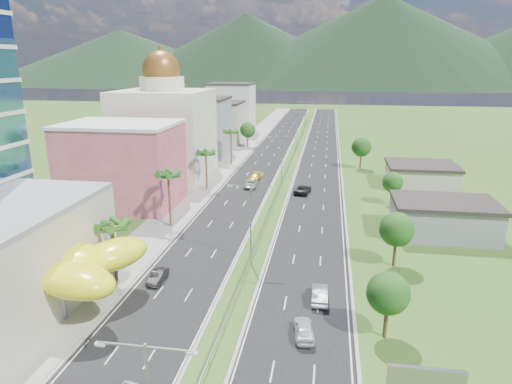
% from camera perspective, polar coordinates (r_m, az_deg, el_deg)
% --- Properties ---
extents(ground, '(500.00, 500.00, 0.00)m').
position_cam_1_polar(ground, '(53.79, -2.50, -13.23)').
color(ground, '#2D5119').
rests_on(ground, ground).
extents(road_left, '(11.00, 260.00, 0.04)m').
position_cam_1_polar(road_left, '(139.52, 1.85, 5.15)').
color(road_left, black).
rests_on(road_left, ground).
extents(road_right, '(11.00, 260.00, 0.04)m').
position_cam_1_polar(road_right, '(138.47, 8.04, 4.92)').
color(road_right, black).
rests_on(road_right, ground).
extents(sidewalk_left, '(7.00, 260.00, 0.12)m').
position_cam_1_polar(sidewalk_left, '(140.99, -2.00, 5.28)').
color(sidewalk_left, gray).
rests_on(sidewalk_left, ground).
extents(median_guardrail, '(0.10, 216.06, 0.76)m').
position_cam_1_polar(median_guardrail, '(121.08, 4.30, 3.73)').
color(median_guardrail, gray).
rests_on(median_guardrail, ground).
extents(streetlight_median_b, '(6.04, 0.25, 11.00)m').
position_cam_1_polar(streetlight_median_b, '(60.03, -0.68, -2.96)').
color(streetlight_median_b, gray).
rests_on(streetlight_median_b, ground).
extents(streetlight_median_c, '(6.04, 0.25, 11.00)m').
position_cam_1_polar(streetlight_median_c, '(98.39, 3.27, 4.54)').
color(streetlight_median_c, gray).
rests_on(streetlight_median_c, ground).
extents(streetlight_median_d, '(6.04, 0.25, 11.00)m').
position_cam_1_polar(streetlight_median_d, '(142.62, 5.16, 8.07)').
color(streetlight_median_d, gray).
rests_on(streetlight_median_d, ground).
extents(streetlight_median_e, '(6.04, 0.25, 11.00)m').
position_cam_1_polar(streetlight_median_e, '(187.22, 6.16, 9.92)').
color(streetlight_median_e, gray).
rests_on(streetlight_median_e, ground).
extents(lime_canopy, '(18.00, 15.00, 7.40)m').
position_cam_1_polar(lime_canopy, '(55.59, -24.31, -7.99)').
color(lime_canopy, yellow).
rests_on(lime_canopy, ground).
extents(pink_shophouse, '(20.00, 15.00, 15.00)m').
position_cam_1_polar(pink_shophouse, '(88.58, -16.35, 3.12)').
color(pink_shophouse, '#B34953').
rests_on(pink_shophouse, ground).
extents(domed_building, '(20.00, 20.00, 28.70)m').
position_cam_1_polar(domed_building, '(108.77, -11.38, 7.81)').
color(domed_building, '#BEB99D').
rests_on(domed_building, ground).
extents(midrise_grey, '(16.00, 15.00, 16.00)m').
position_cam_1_polar(midrise_grey, '(132.44, -7.16, 7.95)').
color(midrise_grey, gray).
rests_on(midrise_grey, ground).
extents(midrise_beige, '(16.00, 15.00, 13.00)m').
position_cam_1_polar(midrise_beige, '(153.70, -4.86, 8.55)').
color(midrise_beige, '#B1AC92').
rests_on(midrise_beige, ground).
extents(midrise_white, '(16.00, 15.00, 18.00)m').
position_cam_1_polar(midrise_white, '(175.69, -3.07, 10.33)').
color(midrise_white, silver).
rests_on(midrise_white, ground).
extents(shed_near, '(15.00, 10.00, 5.00)m').
position_cam_1_polar(shed_near, '(77.04, 22.39, -3.21)').
color(shed_near, gray).
rests_on(shed_near, ground).
extents(shed_far, '(14.00, 12.00, 4.40)m').
position_cam_1_polar(shed_far, '(105.75, 19.92, 1.88)').
color(shed_far, '#B1AC92').
rests_on(shed_far, ground).
extents(palm_tree_b, '(3.60, 3.60, 8.10)m').
position_cam_1_polar(palm_tree_b, '(57.44, -17.56, -4.29)').
color(palm_tree_b, '#47301C').
rests_on(palm_tree_b, ground).
extents(palm_tree_c, '(3.60, 3.60, 9.60)m').
position_cam_1_polar(palm_tree_c, '(74.60, -10.92, 1.94)').
color(palm_tree_c, '#47301C').
rests_on(palm_tree_c, ground).
extents(palm_tree_d, '(3.60, 3.60, 8.60)m').
position_cam_1_polar(palm_tree_d, '(96.20, -6.29, 4.69)').
color(palm_tree_d, '#47301C').
rests_on(palm_tree_d, ground).
extents(palm_tree_e, '(3.60, 3.60, 9.40)m').
position_cam_1_polar(palm_tree_e, '(120.00, -3.16, 7.37)').
color(palm_tree_e, '#47301C').
rests_on(palm_tree_e, ground).
extents(leafy_tree_lfar, '(4.90, 4.90, 8.05)m').
position_cam_1_polar(leafy_tree_lfar, '(144.66, -1.05, 7.77)').
color(leafy_tree_lfar, '#47301C').
rests_on(leafy_tree_lfar, ground).
extents(leafy_tree_ra, '(4.20, 4.20, 6.90)m').
position_cam_1_polar(leafy_tree_ra, '(46.67, 16.19, -12.08)').
color(leafy_tree_ra, '#47301C').
rests_on(leafy_tree_ra, ground).
extents(leafy_tree_rb, '(4.55, 4.55, 7.47)m').
position_cam_1_polar(leafy_tree_rb, '(62.37, 17.18, -4.50)').
color(leafy_tree_rb, '#47301C').
rests_on(leafy_tree_rb, ground).
extents(leafy_tree_rc, '(3.85, 3.85, 6.33)m').
position_cam_1_polar(leafy_tree_rc, '(89.55, 16.71, 1.17)').
color(leafy_tree_rc, '#47301C').
rests_on(leafy_tree_rc, ground).
extents(leafy_tree_rd, '(4.90, 4.90, 8.05)m').
position_cam_1_polar(leafy_tree_rd, '(118.07, 13.04, 5.50)').
color(leafy_tree_rd, '#47301C').
rests_on(leafy_tree_rd, ground).
extents(mountain_ridge, '(860.00, 140.00, 90.00)m').
position_cam_1_polar(mountain_ridge, '(499.19, 15.21, 12.43)').
color(mountain_ridge, black).
rests_on(mountain_ridge, ground).
extents(car_dark_left, '(1.54, 4.21, 1.38)m').
position_cam_1_polar(car_dark_left, '(58.48, -12.18, -10.26)').
color(car_dark_left, black).
rests_on(car_dark_left, road_left).
extents(car_silver_mid_left, '(2.69, 5.48, 1.50)m').
position_cam_1_polar(car_silver_mid_left, '(98.43, -0.66, 1.00)').
color(car_silver_mid_left, '#9EA0A5').
rests_on(car_silver_mid_left, road_left).
extents(car_yellow_far_left, '(2.52, 5.19, 1.45)m').
position_cam_1_polar(car_yellow_far_left, '(104.56, -0.11, 1.89)').
color(car_yellow_far_left, gold).
rests_on(car_yellow_far_left, road_left).
extents(car_white_near_right, '(2.52, 4.92, 1.60)m').
position_cam_1_polar(car_white_near_right, '(47.19, 6.02, -16.67)').
color(car_white_near_right, silver).
rests_on(car_white_near_right, road_right).
extents(car_silver_right, '(1.84, 5.04, 1.65)m').
position_cam_1_polar(car_silver_right, '(53.48, 7.97, -12.51)').
color(car_silver_right, '#929498').
rests_on(car_silver_right, road_right).
extents(car_dark_far_right, '(3.70, 6.32, 1.65)m').
position_cam_1_polar(car_dark_far_right, '(94.58, 5.86, 0.34)').
color(car_dark_far_right, black).
rests_on(car_dark_far_right, road_right).
extents(motorcycle, '(0.86, 1.97, 1.22)m').
position_cam_1_polar(motorcycle, '(48.72, -20.24, -16.80)').
color(motorcycle, black).
rests_on(motorcycle, road_left).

